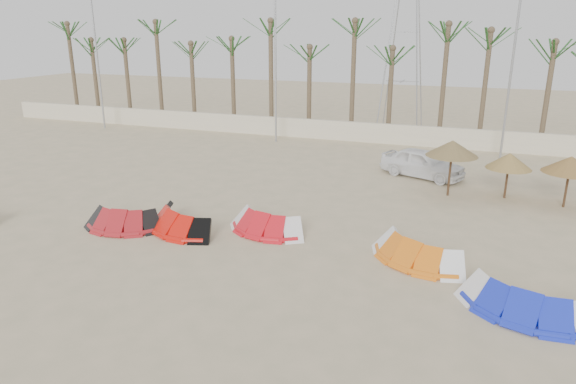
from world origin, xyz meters
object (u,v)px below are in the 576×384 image
at_px(kite_orange, 417,247).
at_px(car, 422,163).
at_px(parasol_right, 570,165).
at_px(kite_red_mid, 183,218).
at_px(parasol_left, 452,148).
at_px(kite_red_right, 268,220).
at_px(parasol_mid, 509,161).
at_px(kite_blue, 527,296).
at_px(kite_red_left, 127,217).

height_order(kite_orange, car, car).
relative_size(parasol_right, car, 0.52).
relative_size(kite_orange, parasol_right, 1.72).
xyz_separation_m(kite_red_mid, parasol_left, (9.15, 7.65, 1.78)).
distance_m(kite_red_right, parasol_mid, 11.22).
xyz_separation_m(kite_red_mid, kite_orange, (8.63, 0.26, -0.00)).
relative_size(kite_red_mid, kite_red_right, 1.14).
height_order(kite_orange, kite_blue, same).
bearing_deg(kite_blue, kite_red_right, 161.29).
height_order(kite_red_mid, kite_orange, same).
bearing_deg(parasol_left, kite_red_right, -131.93).
relative_size(parasol_mid, car, 0.48).
distance_m(kite_blue, car, 13.05).
distance_m(kite_red_left, kite_red_right, 5.40).
bearing_deg(parasol_right, parasol_mid, 168.46).
xyz_separation_m(kite_blue, car, (-4.08, 12.39, 0.31)).
bearing_deg(parasol_right, kite_red_right, -147.83).
bearing_deg(kite_red_mid, kite_red_right, 16.50).
height_order(kite_red_left, kite_red_right, same).
bearing_deg(parasol_mid, kite_blue, -88.87).
bearing_deg(parasol_mid, kite_orange, -110.32).
distance_m(kite_orange, car, 10.17).
bearing_deg(car, parasol_left, -130.00).
height_order(kite_orange, parasol_mid, parasol_mid).
xyz_separation_m(parasol_mid, parasol_right, (2.31, -0.47, 0.16)).
height_order(kite_red_left, car, car).
bearing_deg(parasol_mid, parasol_right, -11.54).
distance_m(kite_red_mid, parasol_left, 12.06).
height_order(kite_red_left, kite_red_mid, same).
bearing_deg(kite_red_mid, kite_blue, -9.72).
relative_size(kite_red_right, parasol_left, 1.31).
bearing_deg(kite_orange, kite_blue, -35.95).
xyz_separation_m(kite_red_left, car, (9.76, 11.02, 0.31)).
xyz_separation_m(kite_red_right, parasol_right, (10.77, 6.78, 1.45)).
bearing_deg(kite_orange, parasol_right, 54.83).
distance_m(kite_red_mid, parasol_mid, 14.22).
xyz_separation_m(kite_red_left, kite_orange, (10.70, 0.89, 0.00)).
bearing_deg(kite_red_mid, kite_red_left, -162.81).
height_order(parasol_left, car, parasol_left).
distance_m(kite_blue, parasol_left, 10.17).
distance_m(parasol_left, parasol_mid, 2.51).
distance_m(kite_red_right, parasol_right, 12.81).
bearing_deg(kite_red_right, kite_blue, -18.71).
bearing_deg(parasol_right, kite_blue, -102.27).
relative_size(kite_orange, parasol_mid, 1.85).
height_order(kite_orange, parasol_left, parasol_left).
xyz_separation_m(kite_orange, parasol_right, (5.24, 7.44, 1.45)).
bearing_deg(kite_orange, kite_red_right, 173.16).
xyz_separation_m(kite_red_right, car, (4.59, 9.46, 0.31)).
bearing_deg(kite_blue, parasol_left, 105.13).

